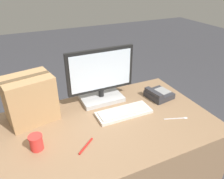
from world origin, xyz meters
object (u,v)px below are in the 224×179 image
at_px(keyboard, 124,112).
at_px(desk_phone, 159,94).
at_px(paper_cup_right, 36,142).
at_px(spoon, 179,118).
at_px(pen_marker, 86,146).
at_px(monitor, 101,79).
at_px(cardboard_box, 30,99).

xyz_separation_m(keyboard, desk_phone, (0.37, 0.09, 0.02)).
height_order(keyboard, paper_cup_right, paper_cup_right).
bearing_deg(spoon, pen_marker, -161.38).
bearing_deg(monitor, pen_marker, -122.12).
bearing_deg(spoon, monitor, 149.76).
bearing_deg(paper_cup_right, spoon, -6.79).
bearing_deg(desk_phone, cardboard_box, 163.73).
bearing_deg(pen_marker, monitor, -162.02).
xyz_separation_m(keyboard, paper_cup_right, (-0.64, -0.10, 0.04)).
relative_size(monitor, paper_cup_right, 5.59).
bearing_deg(pen_marker, desk_phone, 162.26).
height_order(spoon, cardboard_box, cardboard_box).
bearing_deg(keyboard, pen_marker, -149.83).
relative_size(desk_phone, spoon, 1.25).
relative_size(monitor, spoon, 3.17).
height_order(monitor, desk_phone, monitor).
bearing_deg(keyboard, paper_cup_right, -170.34).
bearing_deg(pen_marker, cardboard_box, -100.31).
xyz_separation_m(desk_phone, paper_cup_right, (-1.01, -0.20, 0.02)).
distance_m(paper_cup_right, pen_marker, 0.29).
height_order(desk_phone, pen_marker, desk_phone).
height_order(desk_phone, cardboard_box, cardboard_box).
xyz_separation_m(cardboard_box, pen_marker, (0.25, -0.43, -0.16)).
bearing_deg(cardboard_box, keyboard, -20.04).
distance_m(keyboard, paper_cup_right, 0.65).
bearing_deg(monitor, keyboard, -74.26).
distance_m(monitor, keyboard, 0.32).
bearing_deg(spoon, desk_phone, 102.14).
bearing_deg(spoon, paper_cup_right, -167.45).
bearing_deg(cardboard_box, spoon, -25.04).
distance_m(desk_phone, spoon, 0.31).
relative_size(spoon, cardboard_box, 0.47).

